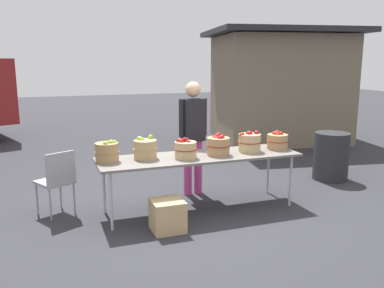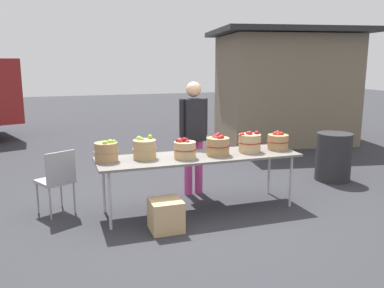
% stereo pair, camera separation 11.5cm
% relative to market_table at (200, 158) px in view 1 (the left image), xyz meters
% --- Properties ---
extents(ground_plane, '(40.00, 40.00, 0.00)m').
position_rel_market_table_xyz_m(ground_plane, '(0.00, 0.00, -0.71)').
color(ground_plane, '#2D2D33').
extents(market_table, '(2.70, 0.76, 0.75)m').
position_rel_market_table_xyz_m(market_table, '(0.00, 0.00, 0.00)').
color(market_table, slate).
rests_on(market_table, ground).
extents(apple_basket_green_0, '(0.31, 0.31, 0.28)m').
position_rel_market_table_xyz_m(apple_basket_green_0, '(-1.20, 0.08, 0.16)').
color(apple_basket_green_0, '#A87F51').
rests_on(apple_basket_green_0, market_table).
extents(apple_basket_green_1, '(0.31, 0.31, 0.30)m').
position_rel_market_table_xyz_m(apple_basket_green_1, '(-0.72, 0.08, 0.17)').
color(apple_basket_green_1, tan).
rests_on(apple_basket_green_1, market_table).
extents(apple_basket_red_0, '(0.30, 0.30, 0.27)m').
position_rel_market_table_xyz_m(apple_basket_red_0, '(-0.23, -0.07, 0.16)').
color(apple_basket_red_0, tan).
rests_on(apple_basket_red_0, market_table).
extents(apple_basket_red_1, '(0.32, 0.32, 0.30)m').
position_rel_market_table_xyz_m(apple_basket_red_1, '(0.25, -0.04, 0.17)').
color(apple_basket_red_1, '#A87F51').
rests_on(apple_basket_red_1, market_table).
extents(apple_basket_red_2, '(0.32, 0.32, 0.29)m').
position_rel_market_table_xyz_m(apple_basket_red_2, '(0.74, -0.00, 0.17)').
color(apple_basket_red_2, tan).
rests_on(apple_basket_red_2, market_table).
extents(apple_basket_red_3, '(0.31, 0.31, 0.26)m').
position_rel_market_table_xyz_m(apple_basket_red_3, '(1.19, 0.01, 0.15)').
color(apple_basket_red_3, '#A87F51').
rests_on(apple_basket_red_3, market_table).
extents(vendor_adult, '(0.45, 0.25, 1.69)m').
position_rel_market_table_xyz_m(vendor_adult, '(0.15, 0.67, 0.28)').
color(vendor_adult, '#CC3F8C').
rests_on(vendor_adult, ground).
extents(food_kiosk, '(3.95, 3.47, 2.74)m').
position_rel_market_table_xyz_m(food_kiosk, '(3.72, 4.09, 0.67)').
color(food_kiosk, '#726651').
rests_on(food_kiosk, ground).
extents(folding_chair, '(0.54, 0.54, 0.86)m').
position_rel_market_table_xyz_m(folding_chair, '(-1.80, 0.42, -0.21)').
color(folding_chair, '#99999E').
rests_on(folding_chair, ground).
extents(trash_barrel, '(0.58, 0.58, 0.80)m').
position_rel_market_table_xyz_m(trash_barrel, '(2.62, 0.60, -0.31)').
color(trash_barrel, '#262628').
rests_on(trash_barrel, ground).
extents(produce_crate, '(0.37, 0.37, 0.37)m').
position_rel_market_table_xyz_m(produce_crate, '(-0.61, -0.53, -0.53)').
color(produce_crate, tan).
rests_on(produce_crate, ground).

